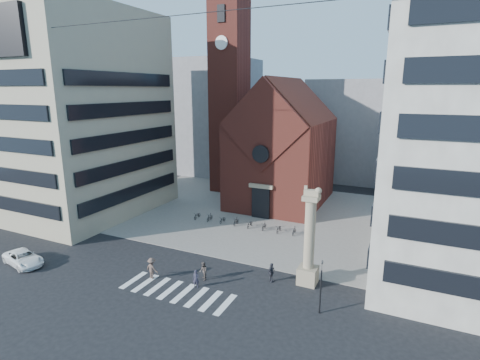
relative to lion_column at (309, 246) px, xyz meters
The scene contains 24 objects.
ground 11.01m from the lion_column, 163.32° to the right, with size 120.00×120.00×0.00m, color black.
piazza 19.18m from the lion_column, 122.03° to the left, with size 46.00×30.00×0.05m, color gray.
zebra_crossing 11.72m from the lion_column, 147.61° to the right, with size 10.20×3.20×0.01m, color white, non-canonical shape.
church 24.62m from the lion_column, 114.43° to the left, with size 12.00×16.65×18.00m.
campanile 34.29m from the lion_column, 128.68° to the left, with size 5.50×5.50×31.20m.
building_left 36.01m from the lion_column, 168.37° to the left, with size 18.00×20.00×26.00m, color tan.
bg_block_left 48.23m from the lion_column, 129.04° to the left, with size 16.00×14.00×22.00m, color gray.
bg_block_mid 42.55m from the lion_column, 95.45° to the left, with size 14.00×12.00×18.00m, color gray.
bg_block_right 41.69m from the lion_column, 72.91° to the left, with size 16.00×14.00×24.00m, color gray.
lion_column is the anchor object (origin of this frame).
traffic_light 4.62m from the lion_column, 63.54° to the right, with size 0.13×0.16×4.30m.
white_car 26.91m from the lion_column, 162.37° to the right, with size 2.18×4.72×1.31m, color white.
pedestrian_0 9.96m from the lion_column, 150.70° to the right, with size 0.57×0.37×1.56m, color #292736.
pedestrian_1 9.45m from the lion_column, 158.44° to the right, with size 0.81×0.63×1.67m, color #514641.
pedestrian_2 4.08m from the lion_column, 159.66° to the right, with size 1.02×0.42×1.73m, color #2A2A32.
pedestrian_3 13.89m from the lion_column, 158.53° to the right, with size 1.24×0.71×1.92m, color brown.
scooter_0 20.28m from the lion_column, 149.72° to the left, with size 0.54×1.56×0.82m, color black.
scooter_1 18.72m from the lion_column, 146.82° to the left, with size 0.43×1.52×0.91m, color black.
scooter_2 17.22m from the lion_column, 143.39° to the left, with size 0.54×1.56×0.82m, color black.
scooter_3 15.79m from the lion_column, 139.30° to the left, with size 0.43×1.52×0.91m, color black.
scooter_4 14.47m from the lion_column, 134.39° to the left, with size 0.54×1.56×0.82m, color black.
scooter_5 13.26m from the lion_column, 128.50° to the left, with size 0.43×1.52×0.91m, color black.
scooter_6 12.23m from the lion_column, 121.47° to the left, with size 0.54×1.56×0.82m, color black.
scooter_7 11.39m from the lion_column, 113.20° to the left, with size 0.43×1.52×0.91m, color black.
Camera 1 is at (17.18, -26.07, 16.35)m, focal length 28.00 mm.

